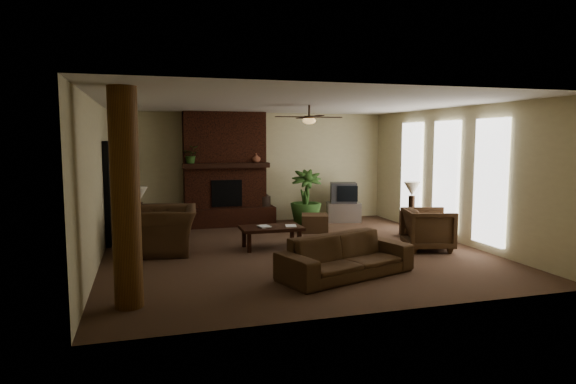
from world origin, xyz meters
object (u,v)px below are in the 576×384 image
object	(u,v)px
side_table_left	(137,234)
side_table_right	(414,224)
tv_stand	(344,212)
armchair_left	(166,222)
lamp_left	(139,197)
armchair_right	(428,227)
floor_vase	(264,207)
ottoman	(315,223)
coffee_table	(271,229)
sofa	(346,249)
floor_plant	(306,210)
lamp_right	(412,191)
log_column	(126,199)

from	to	relation	value
side_table_left	side_table_right	distance (m)	5.88
tv_stand	side_table_left	xyz separation A→B (m)	(-5.12, -1.65, 0.03)
armchair_left	lamp_left	world-z (taller)	lamp_left
armchair_right	floor_vase	size ratio (longest dim) A/B	1.15
ottoman	side_table_left	bearing A→B (deg)	-171.81
coffee_table	lamp_left	xyz separation A→B (m)	(-2.49, 0.86, 0.63)
sofa	floor_plant	xyz separation A→B (m)	(0.83, 4.49, -0.04)
sofa	floor_vase	world-z (taller)	sofa
armchair_left	ottoman	xyz separation A→B (m)	(3.41, 1.14, -0.37)
coffee_table	floor_plant	size ratio (longest dim) A/B	0.87
tv_stand	lamp_left	bearing A→B (deg)	-147.96
armchair_left	lamp_right	world-z (taller)	lamp_right
side_table_right	lamp_right	bearing A→B (deg)	122.89
coffee_table	tv_stand	world-z (taller)	tv_stand
sofa	lamp_left	xyz separation A→B (m)	(-3.12, 3.10, 0.57)
armchair_right	tv_stand	xyz separation A→B (m)	(-0.32, 3.46, -0.19)
sofa	lamp_right	size ratio (longest dim) A/B	3.38
log_column	lamp_left	bearing A→B (deg)	88.25
armchair_right	lamp_right	world-z (taller)	lamp_right
log_column	floor_vase	world-z (taller)	log_column
coffee_table	floor_vase	size ratio (longest dim) A/B	1.56
log_column	floor_plant	distance (m)	6.54
floor_vase	armchair_left	bearing A→B (deg)	-134.89
sofa	floor_vase	distance (m)	5.02
side_table_left	side_table_right	xyz separation A→B (m)	(5.86, -0.57, 0.00)
floor_plant	coffee_table	bearing A→B (deg)	-123.06
coffee_table	side_table_right	world-z (taller)	side_table_right
sofa	floor_plant	bearing A→B (deg)	61.00
coffee_table	tv_stand	bearing A→B (deg)	43.79
armchair_left	coffee_table	world-z (taller)	armchair_left
coffee_table	side_table_left	xyz separation A→B (m)	(-2.54, 0.81, -0.10)
armchair_left	armchair_right	world-z (taller)	armchair_left
armchair_right	ottoman	xyz separation A→B (m)	(-1.49, 2.37, -0.24)
side_table_left	sofa	bearing A→B (deg)	-43.85
log_column	floor_plant	bearing A→B (deg)	51.01
tv_stand	side_table_right	distance (m)	2.34
armchair_right	side_table_left	world-z (taller)	armchair_right
ottoman	side_table_right	world-z (taller)	side_table_right
floor_plant	side_table_left	world-z (taller)	floor_plant
side_table_left	lamp_right	world-z (taller)	lamp_right
floor_plant	lamp_left	distance (m)	4.24
floor_plant	armchair_left	bearing A→B (deg)	-149.94
ottoman	side_table_right	bearing A→B (deg)	-30.63
sofa	lamp_left	distance (m)	4.44
log_column	side_table_right	world-z (taller)	log_column
tv_stand	floor_vase	distance (m)	2.09
sofa	ottoman	world-z (taller)	sofa
side_table_left	floor_plant	bearing A→B (deg)	19.73
floor_plant	side_table_right	world-z (taller)	floor_plant
side_table_right	armchair_right	bearing A→B (deg)	-108.85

